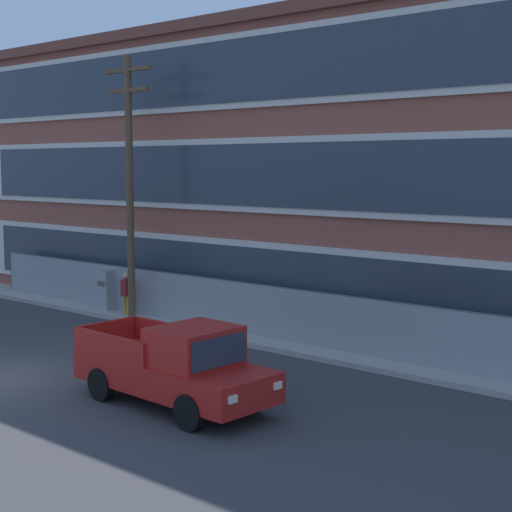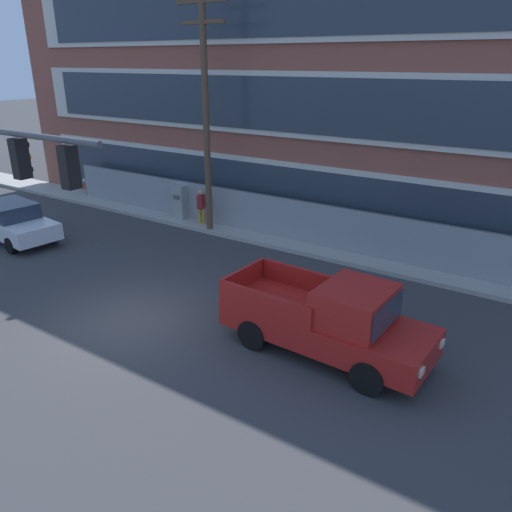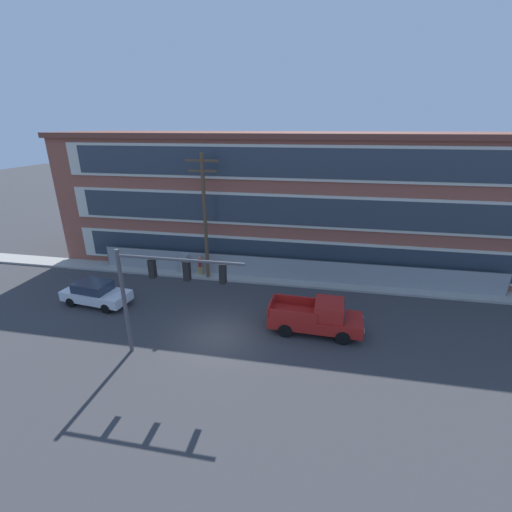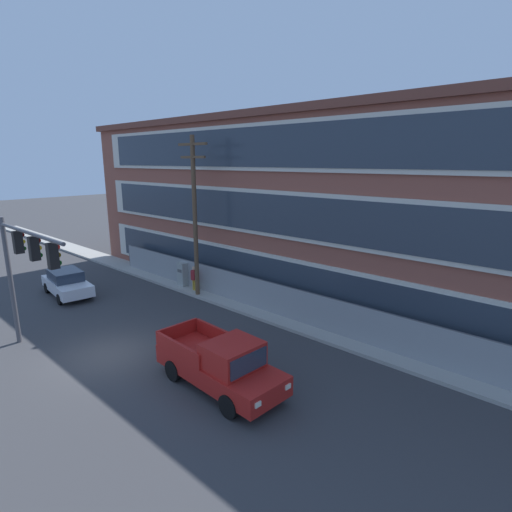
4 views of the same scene
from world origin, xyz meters
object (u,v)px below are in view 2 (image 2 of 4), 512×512
sedan_white (13,221)px  pedestrian_near_cabinet (201,206)px  utility_pole_near_corner (206,107)px  pickup_truck_red (330,321)px  electrical_cabinet (181,203)px

sedan_white → pedestrian_near_cabinet: 7.69m
sedan_white → utility_pole_near_corner: size_ratio=0.49×
pickup_truck_red → utility_pole_near_corner: 11.09m
pickup_truck_red → utility_pole_near_corner: utility_pole_near_corner is taller
sedan_white → utility_pole_near_corner: (6.05, 5.20, 4.37)m
sedan_white → electrical_cabinet: electrical_cabinet is taller
sedan_white → utility_pole_near_corner: utility_pole_near_corner is taller
utility_pole_near_corner → electrical_cabinet: size_ratio=5.60×
electrical_cabinet → pedestrian_near_cabinet: size_ratio=0.99×
electrical_cabinet → pedestrian_near_cabinet: (1.32, -0.12, 0.13)m
pickup_truck_red → utility_pole_near_corner: size_ratio=0.57×
utility_pole_near_corner → pedestrian_near_cabinet: utility_pole_near_corner is taller
pickup_truck_red → electrical_cabinet: 12.26m
pedestrian_near_cabinet → sedan_white: bearing=-133.6°
utility_pole_near_corner → pedestrian_near_cabinet: (-0.75, 0.37, -4.20)m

